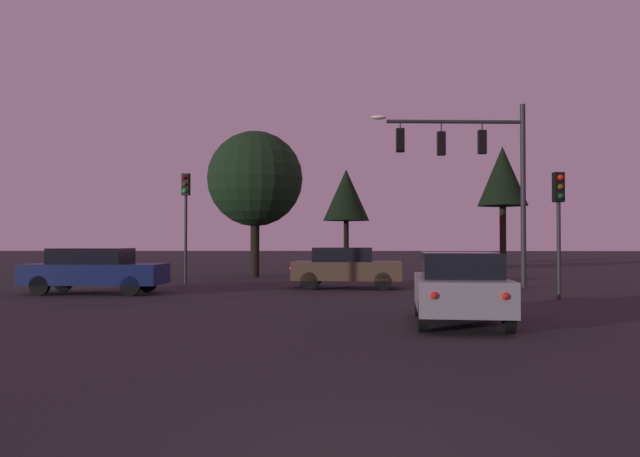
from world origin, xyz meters
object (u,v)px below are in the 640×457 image
(tree_left_far, at_px, (503,177))
(tree_behind_sign, at_px, (255,179))
(car_crossing_right, at_px, (95,270))
(tree_center_horizon, at_px, (346,195))
(car_nearside_lane, at_px, (460,287))
(car_crossing_left, at_px, (346,267))
(traffic_signal_mast_arm, at_px, (476,161))
(traffic_light_corner_right, at_px, (559,209))
(traffic_light_corner_left, at_px, (186,206))

(tree_left_far, bearing_deg, tree_behind_sign, -137.17)
(car_crossing_right, bearing_deg, tree_center_horizon, 67.91)
(car_nearside_lane, xyz_separation_m, car_crossing_left, (-2.28, 10.18, 0.00))
(car_nearside_lane, relative_size, tree_left_far, 0.49)
(traffic_signal_mast_arm, distance_m, tree_behind_sign, 11.43)
(traffic_signal_mast_arm, height_order, traffic_light_corner_right, traffic_signal_mast_arm)
(traffic_light_corner_right, relative_size, car_crossing_left, 0.92)
(traffic_signal_mast_arm, height_order, car_crossing_left, traffic_signal_mast_arm)
(traffic_light_corner_left, bearing_deg, tree_center_horizon, 67.25)
(traffic_light_corner_left, distance_m, tree_left_far, 26.63)
(car_nearside_lane, height_order, tree_center_horizon, tree_center_horizon)
(traffic_signal_mast_arm, relative_size, tree_behind_sign, 0.98)
(car_nearside_lane, bearing_deg, traffic_light_corner_left, 125.05)
(car_crossing_right, distance_m, tree_center_horizon, 23.56)
(traffic_light_corner_left, bearing_deg, car_nearside_lane, -54.95)
(traffic_light_corner_right, distance_m, car_crossing_right, 15.05)
(traffic_signal_mast_arm, xyz_separation_m, tree_behind_sign, (-9.28, 6.67, -0.03))
(tree_center_horizon, bearing_deg, car_crossing_left, -90.83)
(car_crossing_right, distance_m, tree_behind_sign, 11.40)
(traffic_signal_mast_arm, height_order, tree_behind_sign, tree_behind_sign)
(tree_behind_sign, xyz_separation_m, tree_left_far, (15.75, 14.60, 1.52))
(traffic_light_corner_right, bearing_deg, traffic_signal_mast_arm, 106.09)
(traffic_signal_mast_arm, relative_size, car_crossing_left, 1.67)
(car_crossing_left, xyz_separation_m, tree_behind_sign, (-4.34, 7.23, 3.99))
(car_crossing_left, bearing_deg, traffic_light_corner_left, 159.41)
(car_nearside_lane, xyz_separation_m, tree_behind_sign, (-6.61, 17.41, 3.99))
(traffic_signal_mast_arm, height_order, tree_left_far, tree_left_far)
(traffic_light_corner_left, distance_m, car_crossing_left, 7.46)
(traffic_light_corner_right, bearing_deg, tree_center_horizon, 104.67)
(car_nearside_lane, height_order, tree_left_far, tree_left_far)
(tree_left_far, bearing_deg, car_nearside_lane, -105.94)
(traffic_light_corner_left, relative_size, traffic_light_corner_right, 1.19)
(car_crossing_left, bearing_deg, tree_left_far, 62.39)
(traffic_light_corner_left, xyz_separation_m, tree_left_far, (18.03, 19.35, 3.09))
(tree_behind_sign, bearing_deg, car_crossing_right, -112.70)
(traffic_signal_mast_arm, bearing_deg, car_crossing_left, -173.57)
(car_crossing_left, bearing_deg, tree_behind_sign, 120.94)
(traffic_light_corner_left, relative_size, car_nearside_lane, 1.10)
(traffic_light_corner_right, relative_size, car_nearside_lane, 0.93)
(car_crossing_right, relative_size, tree_behind_sign, 0.65)
(traffic_signal_mast_arm, bearing_deg, tree_behind_sign, 144.27)
(car_nearside_lane, bearing_deg, car_crossing_right, 144.84)
(traffic_signal_mast_arm, distance_m, traffic_light_corner_left, 11.82)
(traffic_signal_mast_arm, relative_size, tree_center_horizon, 1.06)
(tree_behind_sign, bearing_deg, tree_left_far, 42.83)
(traffic_light_corner_left, relative_size, car_crossing_right, 0.98)
(car_crossing_left, relative_size, tree_center_horizon, 0.64)
(traffic_light_corner_right, bearing_deg, traffic_light_corner_left, 152.15)
(traffic_light_corner_right, height_order, car_crossing_left, traffic_light_corner_right)
(traffic_signal_mast_arm, distance_m, car_crossing_left, 6.40)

